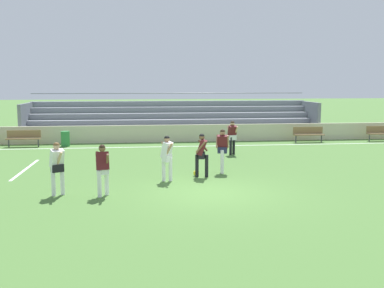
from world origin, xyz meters
name	(u,v)px	position (x,y,z in m)	size (l,w,h in m)	color
ground_plane	(211,192)	(0.00, 0.00, 0.00)	(160.00, 160.00, 0.00)	#477033
field_line_sideline	(182,146)	(0.00, 10.35, 0.00)	(44.00, 0.12, 0.01)	white
field_line_penalty_mark	(26,169)	(-6.88, 4.64, 0.00)	(0.12, 4.40, 0.01)	white
sideline_wall	(179,133)	(0.00, 12.24, 0.51)	(48.00, 0.16, 1.02)	beige
bleacher_stand	(173,118)	(-0.12, 14.86, 1.19)	(18.50, 3.53, 2.79)	#9EA3AD
bench_near_wall_gap	(308,133)	(7.58, 11.23, 0.55)	(1.80, 0.40, 0.90)	olive
bench_far_left	(381,132)	(12.13, 11.23, 0.55)	(1.80, 0.40, 0.90)	olive
bench_centre_sideline	(24,137)	(-8.58, 11.23, 0.55)	(1.80, 0.40, 0.90)	olive
trash_bin	(65,139)	(-6.35, 11.14, 0.42)	(0.47, 0.47, 0.83)	#2D7F3D
player_dark_overlapping	(202,151)	(0.02, 2.35, 0.96)	(0.53, 0.57, 1.62)	black
player_dark_deep_cover	(222,147)	(0.92, 3.05, 1.02)	(0.54, 0.45, 1.70)	white
player_dark_trailing_run	(103,166)	(-3.40, -0.06, 0.95)	(0.46, 0.65, 1.61)	white
player_dark_wide_right	(232,135)	(2.20, 7.30, 0.98)	(0.48, 0.58, 1.65)	black
player_white_dropping_back	(167,154)	(-1.30, 1.82, 0.97)	(0.50, 0.63, 1.63)	white
player_white_pressing_high	(57,164)	(-4.80, 0.19, 0.99)	(0.51, 0.69, 1.67)	white
soccer_ball	(196,173)	(-0.17, 2.55, 0.11)	(0.22, 0.22, 0.22)	yellow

